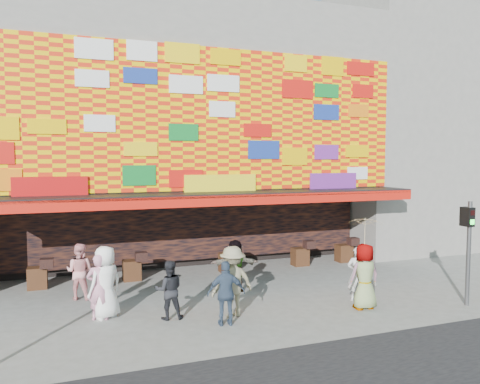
{
  "coord_description": "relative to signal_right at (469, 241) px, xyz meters",
  "views": [
    {
      "loc": [
        -4.44,
        -11.62,
        4.22
      ],
      "look_at": [
        0.54,
        2.0,
        3.17
      ],
      "focal_mm": 35.0,
      "sensor_mm": 36.0,
      "label": 1
    }
  ],
  "objects": [
    {
      "name": "ped_g",
      "position": [
        -2.97,
        0.75,
        -0.94
      ],
      "size": [
        0.92,
        0.62,
        1.84
      ],
      "primitive_type": "imported",
      "rotation": [
        0.0,
        0.0,
        3.11
      ],
      "color": "gray",
      "rests_on": "ground"
    },
    {
      "name": "signal_right",
      "position": [
        0.0,
        0.0,
        0.0
      ],
      "size": [
        0.22,
        0.2,
        3.0
      ],
      "color": "#59595B",
      "rests_on": "ground"
    },
    {
      "name": "ped_a",
      "position": [
        -9.82,
        2.45,
        -0.9
      ],
      "size": [
        1.12,
        1.01,
        1.92
      ],
      "primitive_type": "imported",
      "rotation": [
        0.0,
        0.0,
        3.68
      ],
      "color": "white",
      "rests_on": "ground"
    },
    {
      "name": "ped_c",
      "position": [
        -8.27,
        1.81,
        -1.08
      ],
      "size": [
        0.83,
        0.68,
        1.55
      ],
      "primitive_type": "imported",
      "rotation": [
        0.0,
        0.0,
        3.01
      ],
      "color": "black",
      "rests_on": "ground"
    },
    {
      "name": "ped_b",
      "position": [
        -9.99,
        2.38,
        -0.99
      ],
      "size": [
        0.71,
        0.55,
        1.74
      ],
      "primitive_type": "imported",
      "rotation": [
        0.0,
        0.0,
        2.91
      ],
      "color": "pink",
      "rests_on": "ground"
    },
    {
      "name": "ped_d",
      "position": [
        -6.63,
        1.44,
        -0.92
      ],
      "size": [
        1.34,
        0.94,
        1.89
      ],
      "primitive_type": "imported",
      "rotation": [
        0.0,
        0.0,
        3.36
      ],
      "color": "gray",
      "rests_on": "ground"
    },
    {
      "name": "neighbor_right",
      "position": [
        6.8,
        9.5,
        4.14
      ],
      "size": [
        11.0,
        8.0,
        12.0
      ],
      "primitive_type": "cube",
      "color": "gray",
      "rests_on": "ground"
    },
    {
      "name": "ground",
      "position": [
        -6.2,
        1.5,
        -1.86
      ],
      "size": [
        90.0,
        90.0,
        0.0
      ],
      "primitive_type": "plane",
      "color": "slate",
      "rests_on": "ground"
    },
    {
      "name": "ped_h",
      "position": [
        -2.7,
        1.48,
        -1.06
      ],
      "size": [
        0.69,
        0.59,
        1.61
      ],
      "primitive_type": "imported",
      "rotation": [
        0.0,
        0.0,
        2.72
      ],
      "color": "silver",
      "rests_on": "ground"
    },
    {
      "name": "ped_i",
      "position": [
        -10.43,
        4.46,
        -1.02
      ],
      "size": [
        1.01,
        0.93,
        1.68
      ],
      "primitive_type": "imported",
      "rotation": [
        0.0,
        0.0,
        2.7
      ],
      "color": "pink",
      "rests_on": "ground"
    },
    {
      "name": "ped_e",
      "position": [
        -7.0,
        0.85,
        -1.04
      ],
      "size": [
        1.02,
        0.56,
        1.64
      ],
      "primitive_type": "imported",
      "rotation": [
        0.0,
        0.0,
        2.97
      ],
      "color": "#374961",
      "rests_on": "ground"
    },
    {
      "name": "parasol",
      "position": [
        -2.97,
        0.75,
        0.28
      ],
      "size": [
        0.97,
        0.99,
        1.83
      ],
      "color": "beige",
      "rests_on": "ground"
    },
    {
      "name": "shop_building",
      "position": [
        -6.2,
        9.68,
        3.37
      ],
      "size": [
        15.2,
        9.4,
        10.0
      ],
      "color": "gray",
      "rests_on": "ground"
    },
    {
      "name": "ped_f",
      "position": [
        -5.78,
        3.63,
        -1.03
      ],
      "size": [
        1.61,
        0.83,
        1.66
      ],
      "primitive_type": "imported",
      "rotation": [
        0.0,
        0.0,
        2.91
      ],
      "color": "gray",
      "rests_on": "ground"
    }
  ]
}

